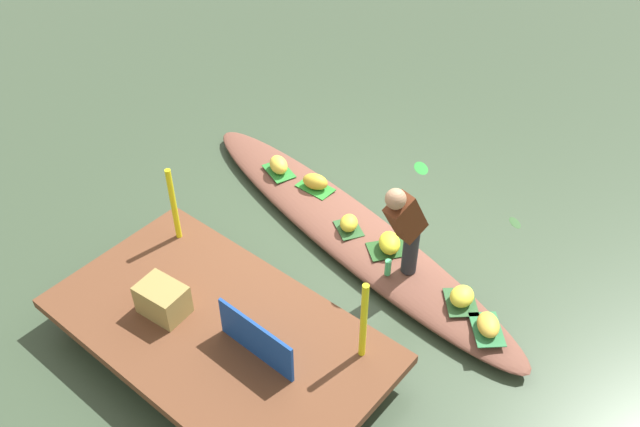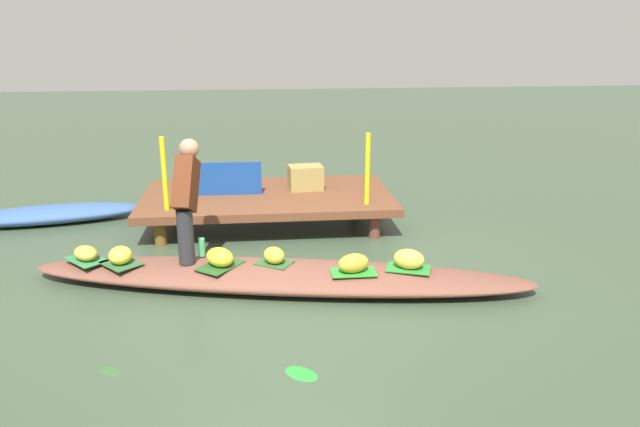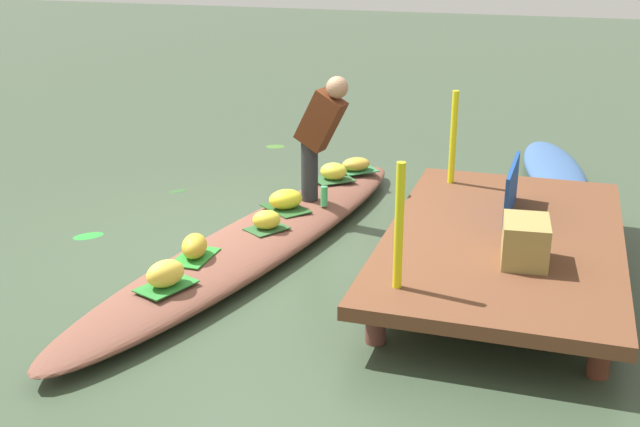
{
  "view_description": "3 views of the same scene",
  "coord_description": "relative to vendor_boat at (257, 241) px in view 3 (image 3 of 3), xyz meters",
  "views": [
    {
      "loc": [
        -3.41,
        4.64,
        5.31
      ],
      "look_at": [
        0.21,
        0.26,
        0.42
      ],
      "focal_mm": 38.77,
      "sensor_mm": 36.0,
      "label": 1
    },
    {
      "loc": [
        -0.19,
        -5.57,
        2.47
      ],
      "look_at": [
        0.47,
        0.63,
        0.55
      ],
      "focal_mm": 34.09,
      "sensor_mm": 36.0,
      "label": 2
    },
    {
      "loc": [
        5.92,
        2.41,
        2.69
      ],
      "look_at": [
        0.13,
        0.61,
        0.47
      ],
      "focal_mm": 44.78,
      "sensor_mm": 36.0,
      "label": 3
    }
  ],
  "objects": [
    {
      "name": "banana_bunch_1",
      "position": [
        -1.93,
        0.37,
        0.18
      ],
      "size": [
        0.35,
        0.37,
        0.14
      ],
      "primitive_type": "ellipsoid",
      "rotation": [
        0.0,
        0.0,
        5.35
      ],
      "color": "gold",
      "rests_on": "vendor_boat"
    },
    {
      "name": "drifting_plant_2",
      "position": [
        0.09,
        -1.62,
        -0.1
      ],
      "size": [
        0.32,
        0.32,
        0.01
      ],
      "primitive_type": "ellipsoid",
      "rotation": [
        0.0,
        0.0,
        2.39
      ],
      "color": "#278A30",
      "rests_on": "ground"
    },
    {
      "name": "banana_bunch_2",
      "position": [
        0.7,
        -0.24,
        0.2
      ],
      "size": [
        0.35,
        0.27,
        0.18
      ],
      "primitive_type": "ellipsoid",
      "rotation": [
        0.0,
        0.0,
        3.42
      ],
      "color": "gold",
      "rests_on": "vendor_boat"
    },
    {
      "name": "banana_bunch_0",
      "position": [
        -0.05,
        0.07,
        0.19
      ],
      "size": [
        0.29,
        0.3,
        0.16
      ],
      "primitive_type": "ellipsoid",
      "rotation": [
        0.0,
        0.0,
        5.21
      ],
      "color": "yellow",
      "rests_on": "vendor_boat"
    },
    {
      "name": "vendor_boat",
      "position": [
        0.0,
        0.0,
        0.0
      ],
      "size": [
        5.09,
        1.8,
        0.21
      ],
      "primitive_type": "ellipsoid",
      "rotation": [
        0.0,
        0.0,
        -0.2
      ],
      "color": "brown",
      "rests_on": "ground"
    },
    {
      "name": "railing_post_west",
      "position": [
        -1.26,
        1.46,
        0.72
      ],
      "size": [
        0.06,
        0.06,
        0.87
      ],
      "primitive_type": "cylinder",
      "color": "yellow",
      "rests_on": "dock_platform"
    },
    {
      "name": "drifting_plant_1",
      "position": [
        -1.33,
        -1.43,
        -0.1
      ],
      "size": [
        0.23,
        0.21,
        0.01
      ],
      "primitive_type": "ellipsoid",
      "rotation": [
        0.0,
        0.0,
        2.5
      ],
      "color": "#2F552B",
      "rests_on": "ground"
    },
    {
      "name": "leaf_mat_3",
      "position": [
        -0.58,
        0.06,
        0.11
      ],
      "size": [
        0.5,
        0.53,
        0.01
      ],
      "primitive_type": "cube",
      "rotation": [
        0.0,
        0.0,
        0.92
      ],
      "color": "#244F21",
      "rests_on": "vendor_boat"
    },
    {
      "name": "leaf_mat_0",
      "position": [
        -0.05,
        0.07,
        0.11
      ],
      "size": [
        0.42,
        0.39,
        0.01
      ],
      "primitive_type": "cube",
      "rotation": [
        0.0,
        0.0,
        2.59
      ],
      "color": "#2A552A",
      "rests_on": "vendor_boat"
    },
    {
      "name": "canal_water",
      "position": [
        0.0,
        0.0,
        -0.11
      ],
      "size": [
        40.0,
        40.0,
        0.0
      ],
      "primitive_type": "plane",
      "color": "#374833",
      "rests_on": "ground"
    },
    {
      "name": "leaf_mat_4",
      "position": [
        -1.56,
        0.23,
        0.11
      ],
      "size": [
        0.47,
        0.48,
        0.01
      ],
      "primitive_type": "cube",
      "rotation": [
        0.0,
        0.0,
        2.3
      ],
      "color": "#2D5A30",
      "rests_on": "vendor_boat"
    },
    {
      "name": "banana_bunch_5",
      "position": [
        1.25,
        -0.21,
        0.21
      ],
      "size": [
        0.36,
        0.32,
        0.2
      ],
      "primitive_type": "ellipsoid",
      "rotation": [
        0.0,
        0.0,
        5.8
      ],
      "color": "yellow",
      "rests_on": "vendor_boat"
    },
    {
      "name": "railing_post_east",
      "position": [
        1.14,
        1.46,
        0.72
      ],
      "size": [
        0.06,
        0.06,
        0.87
      ],
      "primitive_type": "cylinder",
      "color": "yellow",
      "rests_on": "dock_platform"
    },
    {
      "name": "dock_platform",
      "position": [
        -0.06,
        2.06,
        0.23
      ],
      "size": [
        3.2,
        1.8,
        0.39
      ],
      "color": "brown",
      "rests_on": "ground"
    },
    {
      "name": "moored_boat",
      "position": [
        -2.92,
        2.38,
        0.0
      ],
      "size": [
        2.46,
        1.02,
        0.22
      ],
      "primitive_type": "ellipsoid",
      "rotation": [
        0.0,
        0.0,
        0.18
      ],
      "color": "#37588C",
      "rests_on": "ground"
    },
    {
      "name": "banana_bunch_4",
      "position": [
        -1.56,
        0.23,
        0.2
      ],
      "size": [
        0.25,
        0.3,
        0.17
      ],
      "primitive_type": "ellipsoid",
      "rotation": [
        0.0,
        0.0,
        1.68
      ],
      "color": "yellow",
      "rests_on": "vendor_boat"
    },
    {
      "name": "banana_bunch_3",
      "position": [
        -0.58,
        0.06,
        0.2
      ],
      "size": [
        0.38,
        0.39,
        0.18
      ],
      "primitive_type": "ellipsoid",
      "rotation": [
        0.0,
        0.0,
        2.27
      ],
      "color": "yellow",
      "rests_on": "vendor_boat"
    },
    {
      "name": "vendor_person",
      "position": [
        -0.89,
        0.29,
        0.79
      ],
      "size": [
        0.27,
        0.52,
        1.2
      ],
      "color": "#28282D",
      "rests_on": "vendor_boat"
    },
    {
      "name": "water_bottle",
      "position": [
        -0.78,
        0.37,
        0.2
      ],
      "size": [
        0.07,
        0.07,
        0.19
      ],
      "primitive_type": "cylinder",
      "color": "#45B76A",
      "rests_on": "vendor_boat"
    },
    {
      "name": "leaf_mat_1",
      "position": [
        -1.93,
        0.37,
        0.11
      ],
      "size": [
        0.49,
        0.5,
        0.01
      ],
      "primitive_type": "cube",
      "rotation": [
        0.0,
        0.0,
        2.31
      ],
      "color": "#2D7440",
      "rests_on": "vendor_boat"
    },
    {
      "name": "produce_crate",
      "position": [
        0.45,
        2.25,
        0.45
      ],
      "size": [
        0.47,
        0.36,
        0.32
      ],
      "primitive_type": "cube",
      "rotation": [
        0.0,
        0.0,
        0.09
      ],
      "color": "olive",
      "rests_on": "dock_platform"
    },
    {
      "name": "leaf_mat_2",
      "position": [
        0.7,
        -0.24,
        0.11
      ],
      "size": [
        0.43,
        0.26,
        0.01
      ],
      "primitive_type": "cube",
      "rotation": [
        0.0,
        0.0,
        3.13
      ],
      "color": "#2A862B",
      "rests_on": "vendor_boat"
    },
    {
      "name": "market_banner",
      "position": [
        -0.56,
        2.06,
        0.5
      ],
      "size": [
        0.86,
        0.05,
        0.43
      ],
      "primitive_type": "cube",
      "rotation": [
        0.0,
        0.0,
        -0.02
      ],
      "color": "navy",
      "rests_on": "dock_platform"
    },
    {
      "name": "leaf_mat_5",
      "position": [
        1.25,
        -0.21,
        0.11
      ],
      "size": [
        0.48,
        0.39,
        0.01
      ],
      "primitive_type": "cube",
      "rotation": [
        0.0,
        0.0,
        2.78
      ],
      "color": "#287B2F",
      "rests_on": "vendor_boat"
    },
    {
      "name": "drifting_plant_0",
      "position": [
        -3.33,
        -1.07,
        -0.1
      ],
      "size": [
        0.27,
        0.3,
        0.01
      ],
      "primitive_type": "ellipsoid",
      "rotation": [
        0.0,
        0.0,
        1.97
      ],
      "color": "#416E29",
      "rests_on": "ground"
    }
  ]
}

